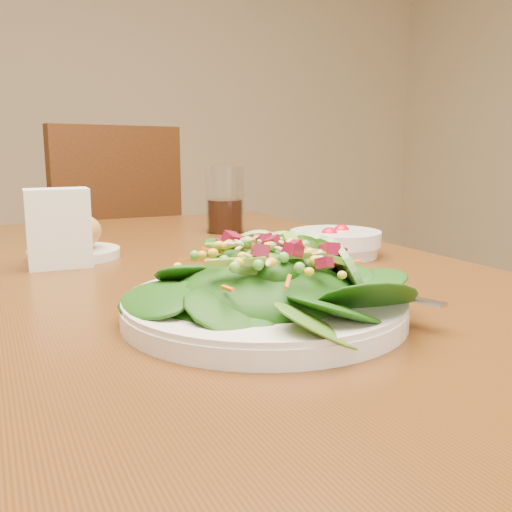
# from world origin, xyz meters

# --- Properties ---
(dining_table) EXTENTS (0.90, 1.40, 0.75)m
(dining_table) POSITION_xyz_m (0.00, 0.00, 0.65)
(dining_table) COLOR #4E2D13
(dining_table) RESTS_ON ground_plane
(chair_far) EXTENTS (0.58, 0.58, 1.00)m
(chair_far) POSITION_xyz_m (0.08, 1.12, 0.53)
(chair_far) COLOR #4C200E
(chair_far) RESTS_ON ground_plane
(salad_plate) EXTENTS (0.31, 0.31, 0.09)m
(salad_plate) POSITION_xyz_m (0.02, -0.25, 0.78)
(salad_plate) COLOR silver
(salad_plate) RESTS_ON dining_table
(bread_plate) EXTENTS (0.15, 0.15, 0.08)m
(bread_plate) POSITION_xyz_m (-0.12, 0.20, 0.78)
(bread_plate) COLOR silver
(bread_plate) RESTS_ON dining_table
(tomato_bowl) EXTENTS (0.15, 0.15, 0.05)m
(tomato_bowl) POSITION_xyz_m (0.28, 0.02, 0.77)
(tomato_bowl) COLOR silver
(tomato_bowl) RESTS_ON dining_table
(drinking_glass) EXTENTS (0.08, 0.08, 0.14)m
(drinking_glass) POSITION_xyz_m (0.22, 0.36, 0.81)
(drinking_glass) COLOR silver
(drinking_glass) RESTS_ON dining_table
(napkin_holder) EXTENTS (0.10, 0.05, 0.12)m
(napkin_holder) POSITION_xyz_m (-0.15, 0.13, 0.81)
(napkin_holder) COLOR white
(napkin_holder) RESTS_ON dining_table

